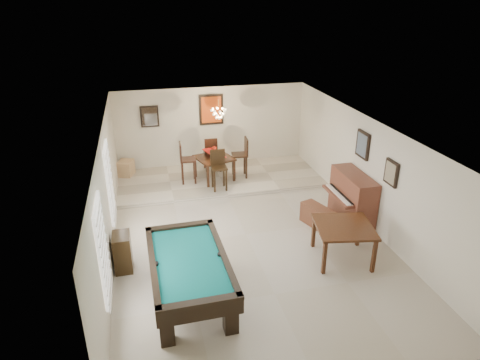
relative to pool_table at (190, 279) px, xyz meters
name	(u,v)px	position (x,y,z in m)	size (l,w,h in m)	color
ground_plane	(246,235)	(1.57, 1.98, -0.43)	(6.00, 9.00, 0.02)	beige
wall_back	(212,128)	(1.57, 6.48, 0.88)	(6.00, 0.04, 2.60)	silver
wall_front	(331,322)	(1.57, -2.52, 0.88)	(6.00, 0.04, 2.60)	silver
wall_left	(107,198)	(-1.43, 1.98, 0.88)	(0.04, 9.00, 2.60)	silver
wall_right	(368,172)	(4.57, 1.98, 0.88)	(0.04, 9.00, 2.60)	silver
ceiling	(247,129)	(1.57, 1.98, 2.18)	(6.00, 9.00, 0.04)	white
dining_step	(220,179)	(1.57, 5.23, -0.36)	(6.00, 2.50, 0.12)	beige
window_left_front	(103,250)	(-1.40, -0.22, 0.98)	(0.06, 1.00, 1.70)	white
window_left_rear	(110,182)	(-1.40, 2.58, 0.98)	(0.06, 1.00, 1.70)	white
pool_table	(190,279)	(0.00, 0.00, 0.00)	(1.38, 2.54, 0.85)	black
square_table	(342,242)	(3.31, 0.54, -0.02)	(1.16, 1.16, 0.80)	#341A0D
upright_piano	(347,199)	(4.13, 2.03, 0.20)	(0.84, 1.50, 1.25)	brown
piano_bench	(318,217)	(3.37, 1.98, -0.17)	(0.36, 0.92, 0.51)	#5B301D
apothecary_chest	(123,252)	(-1.21, 1.26, -0.03)	(0.35, 0.53, 0.79)	black
dining_table	(214,166)	(1.40, 5.13, 0.10)	(0.98, 0.98, 0.81)	black
flower_vase	(214,150)	(1.40, 5.13, 0.61)	(0.12, 0.12, 0.21)	red
dining_chair_south	(219,171)	(1.40, 4.39, 0.26)	(0.42, 0.42, 1.12)	black
dining_chair_north	(210,153)	(1.41, 5.91, 0.23)	(0.39, 0.39, 1.06)	black
dining_chair_west	(188,163)	(0.62, 5.10, 0.30)	(0.45, 0.45, 1.21)	black
dining_chair_east	(240,158)	(2.17, 5.14, 0.30)	(0.45, 0.45, 1.21)	black
corner_bench	(126,168)	(-1.18, 6.04, -0.08)	(0.40, 0.51, 0.46)	tan
chandelier	(219,110)	(1.57, 5.18, 1.78)	(0.44, 0.44, 0.60)	#FFE5B2
back_painting	(211,110)	(1.57, 6.44, 1.48)	(0.75, 0.06, 0.95)	#D84C14
back_mirror	(150,116)	(-0.33, 6.44, 1.38)	(0.55, 0.06, 0.65)	white
right_picture_upper	(363,145)	(4.53, 2.28, 1.48)	(0.06, 0.55, 0.65)	slate
right_picture_lower	(391,173)	(4.53, 0.98, 1.28)	(0.06, 0.45, 0.55)	gray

